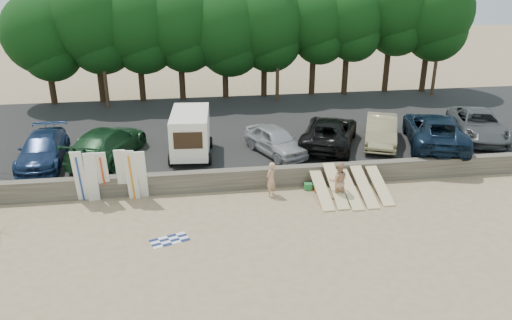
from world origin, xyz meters
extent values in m
plane|color=tan|center=(0.00, 0.00, 0.00)|extent=(120.00, 120.00, 0.00)
cube|color=#6B6356|center=(0.00, 3.00, 0.50)|extent=(44.00, 0.50, 1.00)
cube|color=#282828|center=(0.00, 10.50, 0.35)|extent=(44.00, 14.50, 0.70)
cylinder|color=#382616|center=(-13.94, 17.51, 2.37)|extent=(0.44, 0.44, 3.34)
sphere|color=#124115|center=(-13.94, 17.51, 5.64)|extent=(5.64, 5.64, 5.64)
cylinder|color=#382616|center=(-10.56, 17.60, 2.66)|extent=(0.44, 0.44, 3.92)
sphere|color=#124115|center=(-10.56, 17.60, 6.50)|extent=(6.40, 6.40, 6.40)
cylinder|color=#382616|center=(-7.71, 17.60, 2.60)|extent=(0.44, 0.44, 3.79)
sphere|color=#124115|center=(-7.71, 17.60, 6.30)|extent=(6.15, 6.15, 6.15)
cylinder|color=#382616|center=(-4.81, 17.60, 2.57)|extent=(0.44, 0.44, 3.75)
sphere|color=#124115|center=(-4.81, 17.60, 6.24)|extent=(5.98, 5.98, 5.98)
cylinder|color=#382616|center=(-1.62, 17.60, 2.44)|extent=(0.44, 0.44, 3.47)
sphere|color=#124115|center=(-1.62, 17.60, 5.83)|extent=(6.22, 6.22, 6.22)
cylinder|color=#382616|center=(1.28, 17.60, 2.52)|extent=(0.44, 0.44, 3.64)
sphere|color=#124115|center=(1.28, 17.60, 6.08)|extent=(6.06, 6.06, 6.06)
cylinder|color=#382616|center=(4.98, 17.60, 2.59)|extent=(0.44, 0.44, 3.77)
sphere|color=#124115|center=(4.98, 17.60, 6.27)|extent=(5.28, 5.28, 5.28)
cylinder|color=#382616|center=(7.44, 17.24, 2.64)|extent=(0.44, 0.44, 3.89)
sphere|color=#124115|center=(7.44, 17.24, 6.45)|extent=(5.08, 5.08, 5.08)
cylinder|color=#382616|center=(10.85, 17.60, 2.89)|extent=(0.44, 0.44, 4.37)
sphere|color=#124115|center=(10.85, 17.60, 7.16)|extent=(5.83, 5.83, 5.83)
cylinder|color=#382616|center=(13.74, 17.19, 2.75)|extent=(0.44, 0.44, 4.10)
sphere|color=#124115|center=(13.74, 17.19, 6.75)|extent=(6.09, 6.09, 6.09)
cylinder|color=#473321|center=(-10.00, 16.00, 5.20)|extent=(0.26, 0.26, 9.00)
cylinder|color=#473321|center=(2.00, 16.00, 5.20)|extent=(0.26, 0.26, 9.00)
cylinder|color=#473321|center=(14.00, 16.00, 5.20)|extent=(0.26, 0.26, 9.00)
cube|color=white|center=(-4.44, 5.85, 2.06)|extent=(2.16, 3.87, 2.06)
cube|color=black|center=(-4.59, 3.96, 2.24)|extent=(1.40, 0.15, 0.84)
cylinder|color=black|center=(-5.52, 4.71, 1.01)|extent=(0.24, 0.63, 0.62)
cylinder|color=black|center=(-3.56, 4.56, 1.01)|extent=(0.24, 0.63, 0.62)
cylinder|color=black|center=(-5.33, 7.13, 1.01)|extent=(0.24, 0.63, 0.62)
cylinder|color=black|center=(-3.37, 6.98, 1.01)|extent=(0.24, 0.63, 0.62)
imported|color=#16284D|center=(-11.88, 5.97, 1.44)|extent=(2.32, 5.18, 1.48)
imported|color=#14381C|center=(-8.73, 6.11, 1.54)|extent=(4.12, 6.21, 1.67)
imported|color=#9FA0A4|center=(-0.01, 5.58, 1.43)|extent=(3.27, 4.61, 1.46)
imported|color=black|center=(3.15, 6.34, 1.50)|extent=(4.72, 6.34, 1.60)
imported|color=#978B60|center=(6.08, 6.24, 1.47)|extent=(3.23, 4.98, 1.55)
imported|color=black|center=(8.96, 5.65, 1.58)|extent=(4.67, 6.90, 1.76)
imported|color=#4B4E50|center=(12.03, 6.46, 1.48)|extent=(4.07, 6.14, 1.57)
cube|color=white|center=(-9.50, 2.55, 1.28)|extent=(0.51, 0.53, 2.57)
cube|color=white|center=(-8.96, 2.40, 1.28)|extent=(0.59, 0.68, 2.56)
cube|color=white|center=(-8.50, 2.65, 1.25)|extent=(0.54, 0.86, 2.50)
cube|color=white|center=(-7.65, 2.65, 1.27)|extent=(0.50, 0.65, 2.55)
cube|color=white|center=(-7.21, 2.37, 1.28)|extent=(0.56, 0.58, 2.57)
cube|color=white|center=(-6.79, 2.40, 1.26)|extent=(0.53, 0.76, 2.53)
cube|color=beige|center=(1.43, 1.47, 0.45)|extent=(0.56, 2.90, 0.89)
cube|color=beige|center=(2.12, 1.47, 0.57)|extent=(0.56, 2.83, 1.13)
cube|color=beige|center=(2.75, 1.34, 0.42)|extent=(0.56, 2.91, 0.85)
cube|color=beige|center=(3.46, 1.37, 0.49)|extent=(0.56, 2.88, 0.98)
cube|color=beige|center=(4.25, 1.54, 0.49)|extent=(0.56, 2.88, 0.98)
imported|color=tan|center=(-0.86, 1.99, 0.84)|extent=(0.72, 0.71, 1.68)
imported|color=tan|center=(2.14, 1.21, 0.91)|extent=(1.00, 0.84, 1.82)
cube|color=#268E42|center=(1.04, 2.40, 0.16)|extent=(0.42, 0.36, 0.32)
cube|color=#DC5319|center=(1.43, 2.09, 0.11)|extent=(0.34, 0.30, 0.22)
plane|color=white|center=(-5.52, -1.39, 0.01)|extent=(1.91, 1.91, 0.00)
camera|label=1|loc=(-4.55, -18.84, 10.42)|focal=35.00mm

